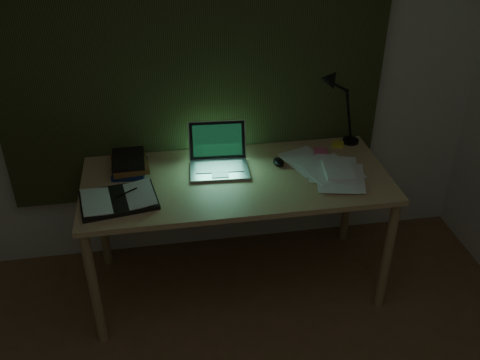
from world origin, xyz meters
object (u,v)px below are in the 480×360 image
object	(u,v)px
laptop	(219,153)
desk_lamp	(355,103)
book_stack	(129,163)
loose_papers	(328,170)
open_textbook	(119,199)
desk	(237,233)

from	to	relation	value
laptop	desk_lamp	bearing A→B (deg)	17.84
book_stack	loose_papers	world-z (taller)	book_stack
laptop	loose_papers	bearing A→B (deg)	-5.51
desk_lamp	loose_papers	bearing A→B (deg)	-138.70
open_textbook	book_stack	size ratio (longest dim) A/B	1.63
laptop	loose_papers	size ratio (longest dim) A/B	0.98
loose_papers	desk_lamp	bearing A→B (deg)	52.29
open_textbook	desk_lamp	distance (m)	1.46
book_stack	loose_papers	xyz separation A→B (m)	(1.09, -0.19, -0.04)
laptop	loose_papers	world-z (taller)	laptop
desk	loose_papers	bearing A→B (deg)	-1.65
desk_lamp	desk	bearing A→B (deg)	-169.74
book_stack	loose_papers	size ratio (longest dim) A/B	0.62
open_textbook	laptop	bearing A→B (deg)	12.58
desk	laptop	xyz separation A→B (m)	(-0.08, 0.08, 0.50)
open_textbook	loose_papers	xyz separation A→B (m)	(1.14, 0.12, -0.01)
open_textbook	book_stack	distance (m)	0.31
open_textbook	desk_lamp	size ratio (longest dim) A/B	0.73
laptop	open_textbook	size ratio (longest dim) A/B	0.97
book_stack	open_textbook	bearing A→B (deg)	-99.81
desk	book_stack	xyz separation A→B (m)	(-0.57, 0.17, 0.43)
laptop	open_textbook	world-z (taller)	laptop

